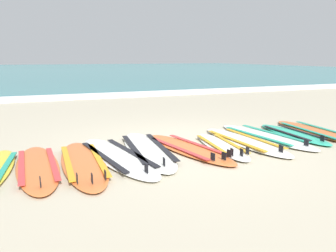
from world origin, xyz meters
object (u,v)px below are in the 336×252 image
Objects in this scene: surfboard_1 at (37,167)px; surfboard_6 at (221,146)px; surfboard_9 at (293,134)px; surfboard_2 at (83,162)px; surfboard_7 at (244,141)px; surfboard_10 at (316,131)px; surfboard_8 at (265,136)px; surfboard_4 at (147,149)px; surfboard_3 at (117,156)px; surfboard_5 at (188,148)px.

surfboard_1 is 2.95m from surfboard_6.
surfboard_1 is at bearing -176.48° from surfboard_9.
surfboard_2 is 2.90m from surfboard_7.
surfboard_10 is (2.39, 0.27, -0.00)m from surfboard_6.
surfboard_2 and surfboard_9 have the same top height.
surfboard_10 is at bearing -1.76° from surfboard_8.
surfboard_6 is at bearing -165.97° from surfboard_7.
surfboard_8 is (0.59, 0.17, -0.00)m from surfboard_7.
surfboard_4 and surfboard_9 have the same top height.
surfboard_10 is at bearing 0.49° from surfboard_9.
surfboard_6 is 0.97× the size of surfboard_9.
surfboard_5 is (1.20, 0.01, 0.00)m from surfboard_3.
surfboard_8 is at bearing 1.18° from surfboard_4.
surfboard_5 is at bearing 173.20° from surfboard_6.
surfboard_1 is 0.88× the size of surfboard_4.
surfboard_8 is (3.48, 0.38, -0.00)m from surfboard_2.
surfboard_5 is at bearing 0.37° from surfboard_3.
surfboard_10 is at bearing 3.18° from surfboard_1.
surfboard_1 is 1.17× the size of surfboard_6.
surfboard_4 is 1.07× the size of surfboard_10.
surfboard_3 and surfboard_6 have the same top height.
surfboard_4 is 0.67m from surfboard_5.
surfboard_4 is 1.30× the size of surfboard_9.
surfboard_9 and surfboard_10 have the same top height.
surfboard_1 is at bearing 175.70° from surfboard_2.
surfboard_1 is 4.11m from surfboard_8.
surfboard_7 is (3.51, 0.16, -0.00)m from surfboard_1.
surfboard_2 is 0.97× the size of surfboard_8.
surfboard_5 is 0.97× the size of surfboard_10.
surfboard_10 is (4.72, 0.34, 0.00)m from surfboard_2.
surfboard_6 is (0.60, -0.07, 0.00)m from surfboard_5.
surfboard_6 is 1.19m from surfboard_8.
surfboard_3 is at bearing -176.78° from surfboard_9.
surfboard_8 is at bearing 178.24° from surfboard_10.
surfboard_4 is at bearing 168.20° from surfboard_6.
surfboard_2 is 2.34m from surfboard_6.
surfboard_7 is at bearing 1.83° from surfboard_3.
surfboard_6 is (2.33, 0.07, 0.00)m from surfboard_2.
surfboard_10 is at bearing 6.51° from surfboard_6.
surfboard_6 is at bearing -6.80° from surfboard_5.
surfboard_7 is at bearing -174.11° from surfboard_9.
surfboard_2 is 1.22× the size of surfboard_9.
surfboard_7 and surfboard_9 have the same top height.
surfboard_10 is (5.34, 0.30, 0.00)m from surfboard_1.
surfboard_8 is (2.95, 0.25, 0.00)m from surfboard_3.
surfboard_9 is at bearing 3.52° from surfboard_1.
surfboard_7 and surfboard_10 have the same top height.
surfboard_2 is 3.50m from surfboard_8.
surfboard_5 is 0.61m from surfboard_6.
surfboard_4 is 1.33× the size of surfboard_6.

